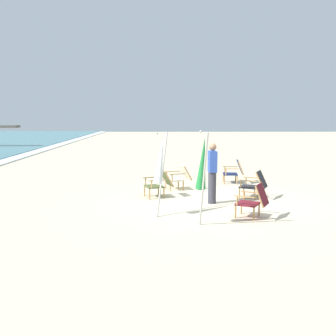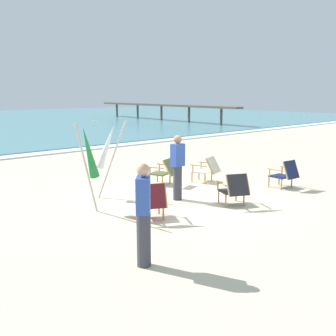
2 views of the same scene
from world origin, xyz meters
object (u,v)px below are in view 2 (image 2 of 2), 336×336
at_px(beach_chair_front_right, 234,188).
at_px(beach_chair_back_right, 207,169).
at_px(person_near_chairs, 178,167).
at_px(umbrella_furled_white, 107,147).
at_px(umbrella_furled_green, 89,153).
at_px(person_by_waterline, 143,214).
at_px(beach_chair_far_center, 152,200).
at_px(beach_chair_mid_center, 285,173).
at_px(beach_chair_back_left, 165,171).

bearing_deg(beach_chair_front_right, beach_chair_back_right, 57.54).
height_order(beach_chair_front_right, person_near_chairs, person_near_chairs).
xyz_separation_m(umbrella_furled_white, person_near_chairs, (1.16, -1.37, -0.46)).
bearing_deg(umbrella_furled_green, person_by_waterline, -105.23).
distance_m(beach_chair_far_center, beach_chair_mid_center, 4.56).
height_order(beach_chair_mid_center, person_by_waterline, person_by_waterline).
relative_size(beach_chair_front_right, beach_chair_back_right, 1.01).
xyz_separation_m(beach_chair_far_center, beach_chair_back_left, (2.32, 2.23, -0.01)).
bearing_deg(person_by_waterline, umbrella_furled_white, 64.25).
bearing_deg(beach_chair_mid_center, beach_chair_far_center, 175.69).
distance_m(umbrella_furled_green, person_near_chairs, 2.32).
height_order(beach_chair_front_right, beach_chair_back_left, beach_chair_front_right).
distance_m(beach_chair_back_right, beach_chair_mid_center, 2.24).
relative_size(beach_chair_front_right, umbrella_furled_white, 0.45).
bearing_deg(person_by_waterline, beach_chair_back_left, 45.32).
bearing_deg(beach_chair_back_right, umbrella_furled_green, -175.32).
bearing_deg(person_near_chairs, beach_chair_back_left, 59.85).
relative_size(beach_chair_front_right, person_near_chairs, 0.56).
distance_m(beach_chair_front_right, beach_chair_back_right, 2.50).
xyz_separation_m(beach_chair_mid_center, umbrella_furled_white, (-4.22, 2.52, 0.87)).
distance_m(beach_chair_back_right, umbrella_furled_white, 3.30).
distance_m(beach_chair_far_center, person_by_waterline, 2.28).
height_order(person_near_chairs, person_by_waterline, same).
bearing_deg(person_near_chairs, beach_chair_far_center, -151.66).
distance_m(beach_chair_far_center, person_near_chairs, 1.74).
bearing_deg(umbrella_furled_green, beach_chair_back_left, 17.44).
distance_m(beach_chair_front_right, umbrella_furled_white, 3.33).
bearing_deg(beach_chair_mid_center, beach_chair_front_right, -176.49).
xyz_separation_m(umbrella_furled_white, person_by_waterline, (-1.84, -3.82, -0.46)).
bearing_deg(beach_chair_back_right, beach_chair_mid_center, -60.90).
height_order(beach_chair_back_left, person_by_waterline, person_by_waterline).
bearing_deg(umbrella_furled_green, beach_chair_back_right, 4.68).
bearing_deg(umbrella_furled_white, beach_chair_front_right, -56.13).
relative_size(beach_chair_far_center, beach_chair_back_left, 0.96).
distance_m(beach_chair_mid_center, person_near_chairs, 3.29).
height_order(beach_chair_back_right, beach_chair_mid_center, beach_chair_mid_center).
bearing_deg(beach_chair_back_left, beach_chair_far_center, -136.12).
height_order(beach_chair_back_right, person_near_chairs, person_near_chairs).
xyz_separation_m(beach_chair_far_center, umbrella_furled_white, (0.33, 2.18, 0.87)).
distance_m(beach_chair_front_right, umbrella_furled_green, 3.47).
xyz_separation_m(beach_chair_far_center, beach_chair_mid_center, (4.55, -0.34, -0.00)).
height_order(beach_chair_far_center, beach_chair_mid_center, beach_chair_far_center).
bearing_deg(beach_chair_back_left, beach_chair_mid_center, -49.05).
height_order(beach_chair_back_left, person_near_chairs, person_near_chairs).
xyz_separation_m(beach_chair_back_left, umbrella_furled_white, (-1.99, -0.05, 0.88)).
xyz_separation_m(beach_chair_front_right, umbrella_furled_green, (-2.84, 1.77, 0.93)).
relative_size(beach_chair_back_right, umbrella_furled_white, 0.45).
height_order(beach_chair_back_right, umbrella_furled_white, umbrella_furled_white).
relative_size(umbrella_furled_white, person_near_chairs, 1.22).
distance_m(beach_chair_back_right, person_near_chairs, 2.17).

